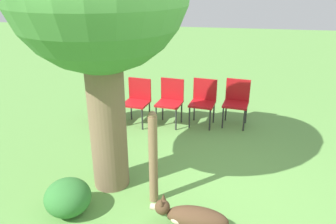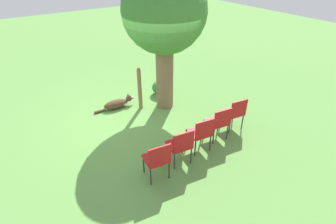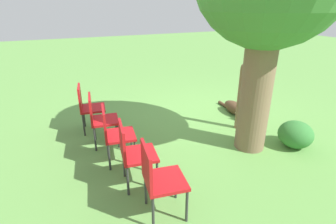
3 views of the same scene
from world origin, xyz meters
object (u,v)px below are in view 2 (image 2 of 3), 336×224
at_px(oak_tree, 164,14).
at_px(dog, 118,104).
at_px(red_chair_2, 201,132).
at_px(red_chair_0, 158,158).
at_px(fence_post, 140,89).
at_px(red_chair_3, 219,121).
at_px(red_chair_1, 181,144).
at_px(red_chair_4, 235,112).

bearing_deg(oak_tree, dog, -118.85).
height_order(oak_tree, red_chair_2, oak_tree).
xyz_separation_m(red_chair_0, red_chair_2, (-0.18, 1.20, 0.00)).
bearing_deg(fence_post, red_chair_2, 4.85).
bearing_deg(red_chair_0, oak_tree, -27.93).
height_order(red_chair_2, red_chair_3, same).
bearing_deg(red_chair_2, red_chair_0, 106.66).
bearing_deg(red_chair_2, red_chair_3, -73.34).
bearing_deg(red_chair_0, red_chair_3, -73.34).
distance_m(oak_tree, red_chair_2, 2.92).
height_order(dog, red_chair_2, red_chair_2).
bearing_deg(fence_post, dog, -125.98).
relative_size(fence_post, red_chair_3, 1.41).
distance_m(dog, red_chair_1, 2.83).
relative_size(fence_post, red_chair_2, 1.41).
relative_size(dog, red_chair_2, 1.37).
xyz_separation_m(oak_tree, red_chair_1, (2.17, -1.04, -2.00)).
distance_m(red_chair_3, red_chair_4, 0.61).
height_order(red_chair_1, red_chair_4, same).
distance_m(oak_tree, red_chair_3, 2.82).
xyz_separation_m(red_chair_3, red_chair_4, (-0.09, 0.60, 0.00)).
distance_m(red_chair_2, red_chair_3, 0.61).
bearing_deg(red_chair_1, red_chair_3, -73.34).
xyz_separation_m(dog, red_chair_3, (2.62, 1.32, 0.37)).
bearing_deg(dog, red_chair_1, -84.12).
distance_m(red_chair_1, red_chair_3, 1.22).
bearing_deg(fence_post, red_chair_1, -9.46).
distance_m(red_chair_0, red_chair_1, 0.61).
distance_m(oak_tree, dog, 2.71).
relative_size(dog, red_chair_1, 1.37).
height_order(fence_post, red_chair_2, fence_post).
bearing_deg(red_chair_3, red_chair_4, -73.34).
bearing_deg(oak_tree, red_chair_2, -11.94).
bearing_deg(red_chair_4, dog, 45.35).
bearing_deg(red_chair_4, oak_tree, 30.14).
bearing_deg(red_chair_1, red_chair_2, -73.34).
relative_size(red_chair_1, red_chair_3, 1.00).
bearing_deg(oak_tree, red_chair_4, 22.00).
relative_size(fence_post, red_chair_0, 1.41).
xyz_separation_m(fence_post, red_chair_1, (2.43, -0.40, -0.11)).
height_order(oak_tree, red_chair_4, oak_tree).
height_order(red_chair_0, red_chair_3, same).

